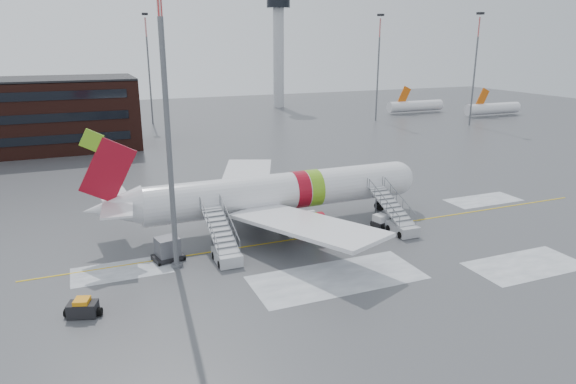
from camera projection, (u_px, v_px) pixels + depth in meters
name	position (u px, v px, depth m)	size (l,w,h in m)	color
ground	(344.00, 228.00, 52.50)	(260.00, 260.00, 0.00)	#494C4F
airliner	(272.00, 193.00, 52.36)	(35.03, 32.97, 11.18)	white
airstair_fwd	(398.00, 221.00, 51.25)	(2.05, 7.70, 3.48)	#A5A7AC
airstair_aft	(224.00, 248.00, 44.71)	(2.05, 7.70, 3.48)	#B1B4B9
pushback_tug	(382.00, 221.00, 52.50)	(2.67, 2.24, 1.39)	black
uld_container	(168.00, 250.00, 44.50)	(2.84, 2.31, 2.06)	black
baggage_tractor	(83.00, 309.00, 35.50)	(2.68, 1.73, 1.32)	black
light_mast_near	(166.00, 111.00, 39.71)	(1.20, 1.20, 25.39)	#595B60
control_tower	(278.00, 39.00, 142.39)	(6.40, 6.40, 30.00)	#B2B5BA
light_mast_far_ne	(378.00, 61.00, 118.89)	(1.20, 1.20, 24.25)	#595B60
light_mast_far_n	(148.00, 62.00, 114.85)	(1.20, 1.20, 24.25)	#595B60
light_mast_far_e	(475.00, 62.00, 112.30)	(1.20, 1.20, 24.25)	#595B60
distant_aircraft	(440.00, 115.00, 132.06)	(35.00, 18.00, 8.00)	#D8590C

